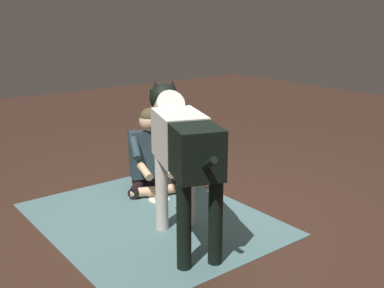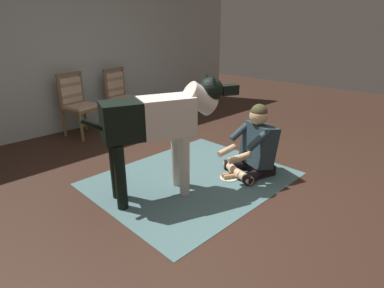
{
  "view_description": "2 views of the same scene",
  "coord_description": "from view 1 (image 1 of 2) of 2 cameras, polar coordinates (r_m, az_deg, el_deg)",
  "views": [
    {
      "loc": [
        -2.96,
        2.39,
        1.75
      ],
      "look_at": [
        0.04,
        0.06,
        0.67
      ],
      "focal_mm": 43.06,
      "sensor_mm": 36.0,
      "label": 1
    },
    {
      "loc": [
        -2.05,
        -1.86,
        1.64
      ],
      "look_at": [
        0.06,
        0.26,
        0.5
      ],
      "focal_mm": 28.85,
      "sensor_mm": 36.0,
      "label": 2
    }
  ],
  "objects": [
    {
      "name": "large_dog",
      "position": [
        3.52,
        -1.32,
        0.05
      ],
      "size": [
        1.51,
        0.69,
        1.2
      ],
      "color": "silver",
      "rests_on": "ground"
    },
    {
      "name": "ground_plane",
      "position": [
        4.19,
        0.97,
        -8.79
      ],
      "size": [
        14.13,
        14.13,
        0.0
      ],
      "primitive_type": "plane",
      "color": "#39241A"
    },
    {
      "name": "area_rug",
      "position": [
        4.13,
        -5.08,
        -9.17
      ],
      "size": [
        2.12,
        1.73,
        0.01
      ],
      "primitive_type": "cube",
      "color": "slate",
      "rests_on": "ground"
    },
    {
      "name": "hot_dog_on_plate",
      "position": [
        4.5,
        -4.09,
        -6.65
      ],
      "size": [
        0.2,
        0.2,
        0.06
      ],
      "color": "white",
      "rests_on": "ground"
    },
    {
      "name": "person_sitting_on_floor",
      "position": [
        4.7,
        -5.12,
        -1.55
      ],
      "size": [
        0.7,
        0.61,
        0.84
      ],
      "color": "black",
      "rests_on": "ground"
    }
  ]
}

